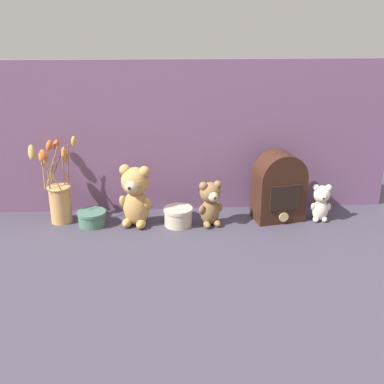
{
  "coord_description": "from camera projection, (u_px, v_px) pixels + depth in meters",
  "views": [
    {
      "loc": [
        -0.09,
        -1.66,
        0.77
      ],
      "look_at": [
        0.0,
        0.02,
        0.13
      ],
      "focal_mm": 45.0,
      "sensor_mm": 36.0,
      "label": 1
    }
  ],
  "objects": [
    {
      "name": "teddy_bear_small",
      "position": [
        321.0,
        202.0,
        1.84
      ],
      "size": [
        0.08,
        0.07,
        0.15
      ],
      "color": "beige",
      "rests_on": "ground"
    },
    {
      "name": "decorative_tin_short",
      "position": [
        92.0,
        218.0,
        1.81
      ],
      "size": [
        0.11,
        0.11,
        0.06
      ],
      "color": "#47705B",
      "rests_on": "ground"
    },
    {
      "name": "decorative_tin_tall",
      "position": [
        178.0,
        216.0,
        1.81
      ],
      "size": [
        0.11,
        0.11,
        0.07
      ],
      "color": "beige",
      "rests_on": "ground"
    },
    {
      "name": "teddy_bear_large",
      "position": [
        135.0,
        194.0,
        1.78
      ],
      "size": [
        0.13,
        0.12,
        0.24
      ],
      "color": "tan",
      "rests_on": "ground"
    },
    {
      "name": "ground_plane",
      "position": [
        192.0,
        225.0,
        1.83
      ],
      "size": [
        4.0,
        4.0,
        0.0
      ],
      "primitive_type": "plane",
      "color": "#3D3847"
    },
    {
      "name": "teddy_bear_medium",
      "position": [
        210.0,
        203.0,
        1.79
      ],
      "size": [
        0.1,
        0.09,
        0.18
      ],
      "color": "olive",
      "rests_on": "ground"
    },
    {
      "name": "flower_vase",
      "position": [
        59.0,
        194.0,
        1.82
      ],
      "size": [
        0.18,
        0.19,
        0.33
      ],
      "color": "tan",
      "rests_on": "ground"
    },
    {
      "name": "vintage_radio",
      "position": [
        279.0,
        187.0,
        1.83
      ],
      "size": [
        0.2,
        0.15,
        0.27
      ],
      "color": "#381E14",
      "rests_on": "ground"
    },
    {
      "name": "backdrop_wall",
      "position": [
        190.0,
        137.0,
        1.88
      ],
      "size": [
        1.59,
        0.02,
        0.59
      ],
      "color": "#704C70",
      "rests_on": "ground"
    }
  ]
}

